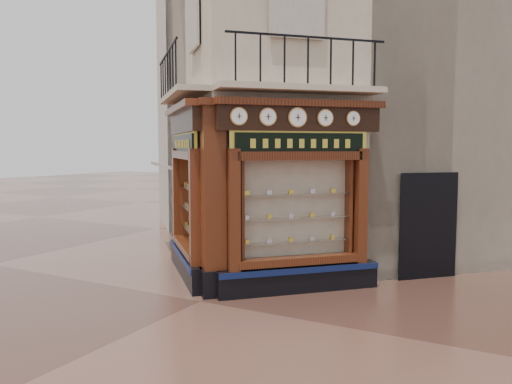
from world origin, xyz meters
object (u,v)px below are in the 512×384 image
Objects in this scene: clock_d at (325,118)px; awning at (164,250)px; clock_b at (268,117)px; signboard_left at (184,144)px; clock_c at (297,117)px; signboard_right at (300,144)px; clock_a at (239,116)px; clock_e at (353,118)px; corner_pilaster at (213,201)px.

awning is at bearing 117.37° from clock_d.
clock_b is 0.17× the size of signboard_left.
clock_c reaches higher than clock_b.
clock_a is at bearing -175.23° from signboard_right.
clock_c is (0.86, 0.86, 0.00)m from clock_a.
clock_b is at bearing -164.03° from awning.
clock_c is 1.29× the size of clock_e.
clock_c is 0.60m from clock_d.
clock_c is (1.46, 0.86, 1.67)m from corner_pilaster.
clock_a is at bearing -170.09° from awning.
clock_d is at bearing 0.00° from clock_c.
clock_e is 1.24m from signboard_right.
clock_c reaches higher than clock_e.
clock_d is at bearing -12.68° from signboard_right.
clock_b reaches higher than clock_a.
signboard_right is at bearing 174.36° from clock_e.
clock_a reaches higher than clock_e.
clock_a is 1.13× the size of clock_e.
clock_e is at bearing -147.54° from awning.
awning is 6.45m from signboard_right.
clock_c is 0.54m from signboard_right.
signboard_left is at bearing 108.81° from clock_a.
clock_a is at bearing -180.00° from clock_e.
awning is (-3.80, 3.09, -1.95)m from corner_pilaster.
clock_a is 2.36m from signboard_left.
clock_c is at bearing -135.74° from signboard_right.
signboard_right is (0.44, 0.60, -0.52)m from clock_b.
corner_pilaster reaches higher than clock_e.
signboard_right is (-0.43, -0.27, -0.52)m from clock_d.
corner_pilaster is 1.78m from clock_a.
corner_pilaster is 2.38m from clock_c.
awning is 4.40m from signboard_left.
clock_c is at bearing -180.00° from clock_d.
clock_e is 0.14× the size of signboard_left.
awning is 0.63× the size of signboard_left.
clock_c is at bearing -180.00° from clock_e.
awning is at bearing 3.37° from signboard_left.
clock_e reaches higher than awning.
corner_pilaster is at bearing -174.14° from awning.
signboard_left is (-2.48, 0.60, -0.52)m from clock_b.
clock_b reaches higher than signboard_right.
awning is at bearing 105.97° from clock_b.
corner_pilaster is at bearing 169.21° from clock_d.
clock_c reaches higher than awning.
clock_a is 0.98× the size of clock_b.
clock_e reaches higher than signboard_left.
clock_c is 2.97m from signboard_left.
corner_pilaster is at bearing 171.53° from clock_e.
clock_e is (0.44, 0.44, -0.00)m from clock_d.
corner_pilaster reaches higher than signboard_right.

